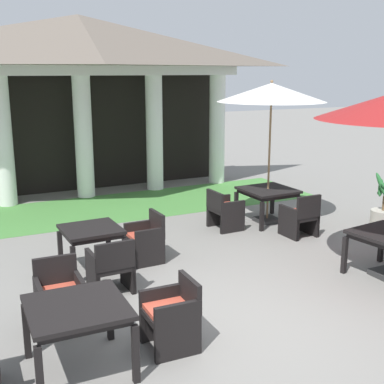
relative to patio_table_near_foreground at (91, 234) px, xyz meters
name	(u,v)px	position (x,y,z in m)	size (l,w,h in m)	color
ground_plane	(241,324)	(1.20, -2.56, -0.62)	(60.00, 60.00, 0.00)	gray
background_pavilion	(79,59)	(1.20, 5.04, 2.79)	(8.81, 3.00, 4.43)	white
lawn_strip	(102,209)	(1.20, 3.59, -0.62)	(10.61, 2.55, 0.01)	#47843D
patio_table_near_foreground	(91,234)	(0.00, 0.00, 0.00)	(0.91, 0.91, 0.72)	black
patio_chair_near_foreground_east	(146,239)	(0.93, 0.03, -0.23)	(0.54, 0.57, 0.83)	black
patio_chair_near_foreground_south	(111,267)	(0.03, -0.93, -0.23)	(0.60, 0.53, 0.83)	black
patio_table_mid_right	(268,193)	(4.06, 1.02, 0.01)	(1.04, 1.04, 0.72)	black
patio_umbrella_mid_right	(271,94)	(4.06, 1.02, 2.06)	(2.20, 2.20, 2.95)	#2D2D2D
patio_chair_mid_right_west	(224,210)	(2.99, 1.00, -0.23)	(0.56, 0.63, 0.80)	black
patio_chair_mid_right_south	(300,217)	(4.09, -0.05, -0.24)	(0.57, 0.59, 0.85)	black
patio_table_far_back	(77,313)	(-0.87, -2.65, 0.03)	(1.05, 1.05, 0.75)	black
patio_chair_far_back_east	(172,315)	(0.20, -2.68, -0.22)	(0.57, 0.56, 0.82)	black
patio_chair_far_back_north	(59,295)	(-0.84, -1.57, -0.22)	(0.58, 0.52, 0.85)	black
potted_palm_right_edge	(384,209)	(6.18, -0.16, -0.30)	(0.63, 0.62, 1.11)	#B2AD9E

